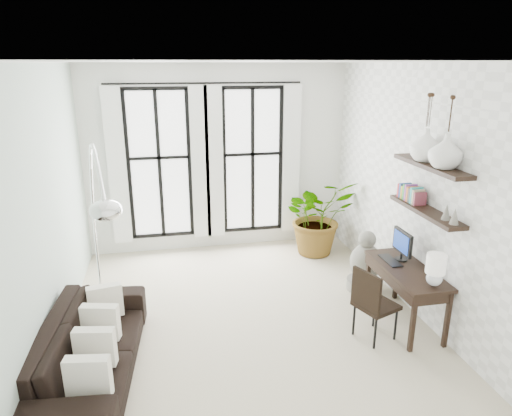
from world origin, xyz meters
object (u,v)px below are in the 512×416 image
object	(u,v)px
desk	(408,274)
buddha	(365,265)
plant	(318,216)
desk_chair	(372,301)
sofa	(90,349)
arc_lamp	(96,187)

from	to	relation	value
desk	buddha	size ratio (longest dim) A/B	1.42
plant	desk_chair	size ratio (longest dim) A/B	1.47
desk	sofa	bearing A→B (deg)	-176.06
plant	desk	distance (m)	2.48
sofa	desk_chair	xyz separation A→B (m)	(3.18, 0.05, 0.19)
arc_lamp	plant	bearing A→B (deg)	28.67
arc_lamp	sofa	bearing A→B (deg)	-96.44
arc_lamp	buddha	xyz separation A→B (m)	(3.56, 0.36, -1.46)
desk	arc_lamp	distance (m)	3.87
desk_chair	arc_lamp	xyz separation A→B (m)	(-3.08, 0.85, 1.32)
buddha	arc_lamp	bearing A→B (deg)	-174.18
sofa	arc_lamp	distance (m)	1.76
sofa	buddha	size ratio (longest dim) A/B	2.52
desk	buddha	bearing A→B (deg)	94.97
desk	arc_lamp	xyz separation A→B (m)	(-3.64, 0.64, 1.13)
sofa	plant	size ratio (longest dim) A/B	1.71
sofa	desk_chair	size ratio (longest dim) A/B	2.51
sofa	buddha	distance (m)	3.87
plant	arc_lamp	distance (m)	3.96
desk_chair	buddha	xyz separation A→B (m)	(0.48, 1.21, -0.14)
desk_chair	arc_lamp	world-z (taller)	arc_lamp
plant	arc_lamp	world-z (taller)	arc_lamp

